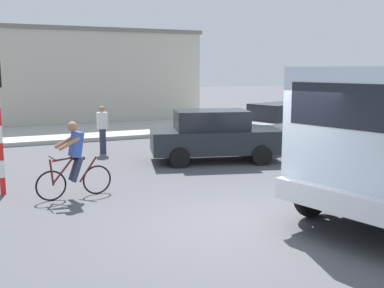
# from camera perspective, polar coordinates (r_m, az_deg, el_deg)

# --- Properties ---
(ground_plane) EXTENTS (120.00, 120.00, 0.00)m
(ground_plane) POSITION_cam_1_polar(r_m,az_deg,el_deg) (8.41, 6.46, -10.69)
(ground_plane) COLOR #4C4C51
(sidewalk_far) EXTENTS (80.00, 5.00, 0.16)m
(sidewalk_far) POSITION_cam_1_polar(r_m,az_deg,el_deg) (21.15, -13.18, 1.48)
(sidewalk_far) COLOR #ADADA8
(sidewalk_far) RESTS_ON ground
(cyclist) EXTENTS (1.72, 0.53, 1.72)m
(cyclist) POSITION_cam_1_polar(r_m,az_deg,el_deg) (10.58, -14.37, -1.90)
(cyclist) COLOR black
(cyclist) RESTS_ON ground
(car_red_near) EXTENTS (4.32, 2.75, 1.60)m
(car_red_near) POSITION_cam_1_polar(r_m,az_deg,el_deg) (17.61, 11.11, 2.44)
(car_red_near) COLOR #B7B7BC
(car_red_near) RESTS_ON ground
(car_white_mid) EXTENTS (4.31, 2.73, 1.60)m
(car_white_mid) POSITION_cam_1_polar(r_m,az_deg,el_deg) (14.37, 2.79, 1.08)
(car_white_mid) COLOR #1E2328
(car_white_mid) RESTS_ON ground
(pedestrian_near_kerb) EXTENTS (0.34, 0.22, 1.62)m
(pedestrian_near_kerb) POSITION_cam_1_polar(r_m,az_deg,el_deg) (15.95, -11.03, 1.85)
(pedestrian_near_kerb) COLOR #2D334C
(pedestrian_near_kerb) RESTS_ON ground
(building_mid_block) EXTENTS (11.09, 7.13, 4.91)m
(building_mid_block) POSITION_cam_1_polar(r_m,az_deg,el_deg) (27.15, -12.85, 8.20)
(building_mid_block) COLOR #B2AD9E
(building_mid_block) RESTS_ON ground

